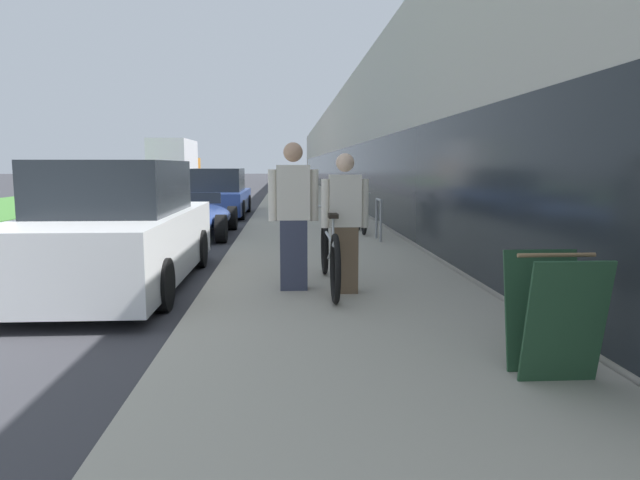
{
  "coord_description": "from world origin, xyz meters",
  "views": [
    {
      "loc": [
        4.44,
        -5.06,
        1.62
      ],
      "look_at": [
        5.49,
        12.91,
        -0.74
      ],
      "focal_mm": 32.0,
      "sensor_mm": 36.0,
      "label": 1
    }
  ],
  "objects_px": {
    "cruiser_bike_nearest": "(361,216)",
    "parked_sedan_curbside": "(118,231)",
    "tandem_bicycle": "(329,255)",
    "parked_sedan_far": "(218,195)",
    "sandwich_board_sign": "(553,315)",
    "moving_truck": "(175,167)",
    "person_rider": "(345,223)",
    "person_bystander": "(293,216)",
    "bike_rack_hoop": "(379,215)",
    "vintage_roadster_curbside": "(192,218)"
  },
  "relations": [
    {
      "from": "cruiser_bike_nearest",
      "to": "parked_sedan_curbside",
      "type": "xyz_separation_m",
      "value": [
        -3.93,
        -5.08,
        0.27
      ]
    },
    {
      "from": "parked_sedan_curbside",
      "to": "person_bystander",
      "type": "bearing_deg",
      "value": -19.13
    },
    {
      "from": "person_bystander",
      "to": "vintage_roadster_curbside",
      "type": "distance_m",
      "value": 6.76
    },
    {
      "from": "person_bystander",
      "to": "cruiser_bike_nearest",
      "type": "xyz_separation_m",
      "value": [
        1.6,
        5.89,
        -0.52
      ]
    },
    {
      "from": "sandwich_board_sign",
      "to": "vintage_roadster_curbside",
      "type": "height_order",
      "value": "sandwich_board_sign"
    },
    {
      "from": "moving_truck",
      "to": "tandem_bicycle",
      "type": "bearing_deg",
      "value": -75.53
    },
    {
      "from": "tandem_bicycle",
      "to": "person_rider",
      "type": "bearing_deg",
      "value": -62.32
    },
    {
      "from": "person_bystander",
      "to": "vintage_roadster_curbside",
      "type": "relative_size",
      "value": 0.41
    },
    {
      "from": "person_rider",
      "to": "vintage_roadster_curbside",
      "type": "xyz_separation_m",
      "value": [
        -2.86,
        6.56,
        -0.52
      ]
    },
    {
      "from": "person_rider",
      "to": "moving_truck",
      "type": "relative_size",
      "value": 0.26
    },
    {
      "from": "sandwich_board_sign",
      "to": "parked_sedan_curbside",
      "type": "bearing_deg",
      "value": 137.23
    },
    {
      "from": "bike_rack_hoop",
      "to": "vintage_roadster_curbside",
      "type": "height_order",
      "value": "vintage_roadster_curbside"
    },
    {
      "from": "parked_sedan_curbside",
      "to": "moving_truck",
      "type": "height_order",
      "value": "moving_truck"
    },
    {
      "from": "tandem_bicycle",
      "to": "parked_sedan_curbside",
      "type": "height_order",
      "value": "parked_sedan_curbside"
    },
    {
      "from": "person_rider",
      "to": "moving_truck",
      "type": "height_order",
      "value": "moving_truck"
    },
    {
      "from": "tandem_bicycle",
      "to": "parked_sedan_far",
      "type": "xyz_separation_m",
      "value": [
        -2.72,
        11.58,
        0.16
      ]
    },
    {
      "from": "parked_sedan_curbside",
      "to": "vintage_roadster_curbside",
      "type": "relative_size",
      "value": 1.07
    },
    {
      "from": "sandwich_board_sign",
      "to": "moving_truck",
      "type": "distance_m",
      "value": 31.8
    },
    {
      "from": "cruiser_bike_nearest",
      "to": "vintage_roadster_curbside",
      "type": "bearing_deg",
      "value": 173.26
    },
    {
      "from": "sandwich_board_sign",
      "to": "person_bystander",
      "type": "bearing_deg",
      "value": 120.93
    },
    {
      "from": "person_rider",
      "to": "person_bystander",
      "type": "bearing_deg",
      "value": 160.52
    },
    {
      "from": "tandem_bicycle",
      "to": "vintage_roadster_curbside",
      "type": "xyz_separation_m",
      "value": [
        -2.7,
        6.25,
        -0.1
      ]
    },
    {
      "from": "tandem_bicycle",
      "to": "person_rider",
      "type": "height_order",
      "value": "person_rider"
    },
    {
      "from": "tandem_bicycle",
      "to": "sandwich_board_sign",
      "type": "height_order",
      "value": "tandem_bicycle"
    },
    {
      "from": "tandem_bicycle",
      "to": "sandwich_board_sign",
      "type": "relative_size",
      "value": 2.78
    },
    {
      "from": "parked_sedan_curbside",
      "to": "person_rider",
      "type": "bearing_deg",
      "value": -19.2
    },
    {
      "from": "tandem_bicycle",
      "to": "bike_rack_hoop",
      "type": "height_order",
      "value": "tandem_bicycle"
    },
    {
      "from": "vintage_roadster_curbside",
      "to": "moving_truck",
      "type": "distance_m",
      "value": 21.74
    },
    {
      "from": "person_rider",
      "to": "tandem_bicycle",
      "type": "bearing_deg",
      "value": 117.68
    },
    {
      "from": "parked_sedan_far",
      "to": "parked_sedan_curbside",
      "type": "bearing_deg",
      "value": -90.29
    },
    {
      "from": "person_bystander",
      "to": "cruiser_bike_nearest",
      "type": "bearing_deg",
      "value": 74.78
    },
    {
      "from": "parked_sedan_far",
      "to": "tandem_bicycle",
      "type": "bearing_deg",
      "value": -76.78
    },
    {
      "from": "moving_truck",
      "to": "person_bystander",
      "type": "bearing_deg",
      "value": -76.45
    },
    {
      "from": "person_rider",
      "to": "parked_sedan_far",
      "type": "height_order",
      "value": "person_rider"
    },
    {
      "from": "bike_rack_hoop",
      "to": "parked_sedan_far",
      "type": "xyz_separation_m",
      "value": [
        -4.06,
        7.12,
        0.06
      ]
    },
    {
      "from": "tandem_bicycle",
      "to": "bike_rack_hoop",
      "type": "relative_size",
      "value": 2.96
    },
    {
      "from": "person_bystander",
      "to": "bike_rack_hoop",
      "type": "bearing_deg",
      "value": 68.62
    },
    {
      "from": "person_bystander",
      "to": "sandwich_board_sign",
      "type": "relative_size",
      "value": 1.98
    },
    {
      "from": "cruiser_bike_nearest",
      "to": "moving_truck",
      "type": "distance_m",
      "value": 23.26
    },
    {
      "from": "bike_rack_hoop",
      "to": "moving_truck",
      "type": "xyz_separation_m",
      "value": [
        -8.44,
        23.05,
        0.94
      ]
    },
    {
      "from": "person_bystander",
      "to": "parked_sedan_far",
      "type": "relative_size",
      "value": 0.38
    },
    {
      "from": "tandem_bicycle",
      "to": "vintage_roadster_curbside",
      "type": "bearing_deg",
      "value": 113.37
    },
    {
      "from": "moving_truck",
      "to": "person_rider",
      "type": "bearing_deg",
      "value": -75.38
    },
    {
      "from": "person_rider",
      "to": "cruiser_bike_nearest",
      "type": "distance_m",
      "value": 6.2
    },
    {
      "from": "vintage_roadster_curbside",
      "to": "person_rider",
      "type": "bearing_deg",
      "value": -66.42
    },
    {
      "from": "vintage_roadster_curbside",
      "to": "parked_sedan_far",
      "type": "height_order",
      "value": "parked_sedan_far"
    },
    {
      "from": "tandem_bicycle",
      "to": "moving_truck",
      "type": "relative_size",
      "value": 0.39
    },
    {
      "from": "sandwich_board_sign",
      "to": "moving_truck",
      "type": "height_order",
      "value": "moving_truck"
    },
    {
      "from": "parked_sedan_curbside",
      "to": "parked_sedan_far",
      "type": "distance_m",
      "value": 10.86
    },
    {
      "from": "tandem_bicycle",
      "to": "parked_sedan_far",
      "type": "height_order",
      "value": "parked_sedan_far"
    }
  ]
}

